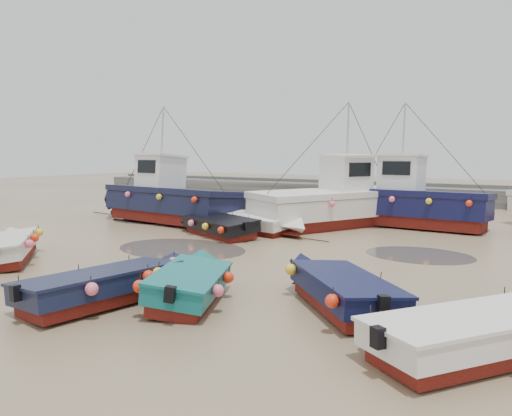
# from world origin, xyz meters

# --- Properties ---
(ground) EXTENTS (120.00, 120.00, 0.00)m
(ground) POSITION_xyz_m (0.00, 0.00, 0.00)
(ground) COLOR tan
(ground) RESTS_ON ground
(seawall) EXTENTS (60.00, 4.92, 1.50)m
(seawall) POSITION_xyz_m (0.05, 21.99, 0.63)
(seawall) COLOR slate
(seawall) RESTS_ON ground
(puddle_a) EXTENTS (5.46, 5.46, 0.01)m
(puddle_a) POSITION_xyz_m (-1.99, -0.86, 0.00)
(puddle_a) COLOR #504840
(puddle_a) RESTS_ON ground
(puddle_b) EXTENTS (3.93, 3.93, 0.01)m
(puddle_b) POSITION_xyz_m (6.23, 2.86, 0.00)
(puddle_b) COLOR #504840
(puddle_b) RESTS_ON ground
(puddle_c) EXTENTS (4.48, 4.48, 0.01)m
(puddle_c) POSITION_xyz_m (-8.98, 4.11, 0.00)
(puddle_c) COLOR #504840
(puddle_c) RESTS_ON ground
(puddle_d) EXTENTS (5.11, 5.11, 0.01)m
(puddle_d) POSITION_xyz_m (1.52, 10.59, 0.00)
(puddle_d) COLOR #504840
(puddle_d) RESTS_ON ground
(dinghy_0) EXTENTS (5.24, 4.73, 1.43)m
(dinghy_0) POSITION_xyz_m (-5.73, -5.57, 0.54)
(dinghy_0) COLOR maroon
(dinghy_0) RESTS_ON ground
(dinghy_1) EXTENTS (2.63, 6.26, 1.43)m
(dinghy_1) POSITION_xyz_m (1.16, -7.10, 0.54)
(dinghy_1) COLOR maroon
(dinghy_1) RESTS_ON ground
(dinghy_2) EXTENTS (2.91, 5.21, 1.43)m
(dinghy_2) POSITION_xyz_m (2.71, -5.93, 0.56)
(dinghy_2) COLOR maroon
(dinghy_2) RESTS_ON ground
(dinghy_3) EXTENTS (4.57, 5.97, 1.43)m
(dinghy_3) POSITION_xyz_m (9.75, -5.68, 0.53)
(dinghy_3) COLOR maroon
(dinghy_3) RESTS_ON ground
(dinghy_4) EXTENTS (6.28, 3.40, 1.43)m
(dinghy_4) POSITION_xyz_m (-2.79, 2.51, 0.54)
(dinghy_4) COLOR maroon
(dinghy_4) RESTS_ON ground
(dinghy_5) EXTENTS (6.13, 2.58, 1.43)m
(dinghy_5) POSITION_xyz_m (-1.32, 3.95, 0.55)
(dinghy_5) COLOR maroon
(dinghy_5) RESTS_ON ground
(dinghy_6) EXTENTS (4.79, 4.72, 1.43)m
(dinghy_6) POSITION_xyz_m (6.08, -4.42, 0.55)
(dinghy_6) COLOR maroon
(dinghy_6) RESTS_ON ground
(cabin_boat_0) EXTENTS (11.26, 3.93, 6.22)m
(cabin_boat_0) POSITION_xyz_m (-7.76, 4.40, 1.30)
(cabin_boat_0) COLOR maroon
(cabin_boat_0) RESTS_ON ground
(cabin_boat_1) EXTENTS (6.62, 10.85, 6.22)m
(cabin_boat_1) POSITION_xyz_m (0.84, 7.96, 1.30)
(cabin_boat_1) COLOR maroon
(cabin_boat_1) RESTS_ON ground
(cabin_boat_2) EXTENTS (9.92, 3.12, 6.22)m
(cabin_boat_2) POSITION_xyz_m (3.79, 9.62, 1.35)
(cabin_boat_2) COLOR maroon
(cabin_boat_2) RESTS_ON ground
(person) EXTENTS (0.73, 0.70, 1.68)m
(person) POSITION_xyz_m (-4.07, 6.70, 0.00)
(person) COLOR #1B243C
(person) RESTS_ON ground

